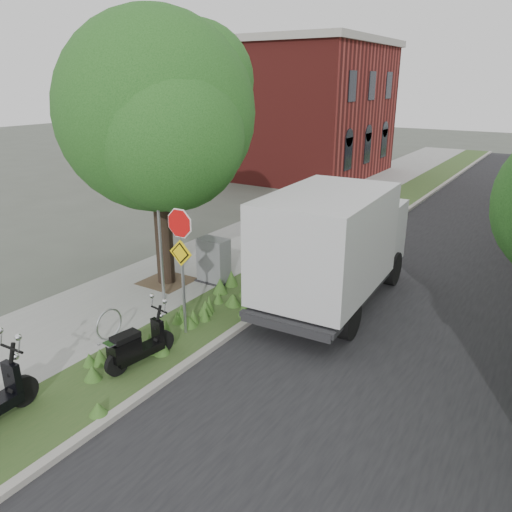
{
  "coord_description": "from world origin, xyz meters",
  "views": [
    {
      "loc": [
        5.84,
        -7.58,
        5.89
      ],
      "look_at": [
        -1.16,
        3.4,
        1.3
      ],
      "focal_mm": 35.0,
      "sensor_mm": 36.0,
      "label": 1
    }
  ],
  "objects_px": {
    "sign_assembly": "(181,246)",
    "scooter_near": "(133,350)",
    "utility_cabinet": "(214,261)",
    "box_truck": "(334,242)"
  },
  "relations": [
    {
      "from": "scooter_near",
      "to": "utility_cabinet",
      "type": "relative_size",
      "value": 1.3
    },
    {
      "from": "scooter_near",
      "to": "box_truck",
      "type": "relative_size",
      "value": 0.28
    },
    {
      "from": "box_truck",
      "to": "utility_cabinet",
      "type": "bearing_deg",
      "value": -169.17
    },
    {
      "from": "sign_assembly",
      "to": "utility_cabinet",
      "type": "relative_size",
      "value": 2.39
    },
    {
      "from": "box_truck",
      "to": "utility_cabinet",
      "type": "xyz_separation_m",
      "value": [
        -3.57,
        -0.68,
        -1.05
      ]
    },
    {
      "from": "utility_cabinet",
      "to": "box_truck",
      "type": "bearing_deg",
      "value": 10.83
    },
    {
      "from": "sign_assembly",
      "to": "box_truck",
      "type": "bearing_deg",
      "value": 59.61
    },
    {
      "from": "utility_cabinet",
      "to": "scooter_near",
      "type": "bearing_deg",
      "value": -72.9
    },
    {
      "from": "sign_assembly",
      "to": "scooter_near",
      "type": "xyz_separation_m",
      "value": [
        0.07,
        -1.75,
        -1.8
      ]
    },
    {
      "from": "sign_assembly",
      "to": "utility_cabinet",
      "type": "xyz_separation_m",
      "value": [
        -1.4,
        3.02,
        -1.56
      ]
    }
  ]
}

